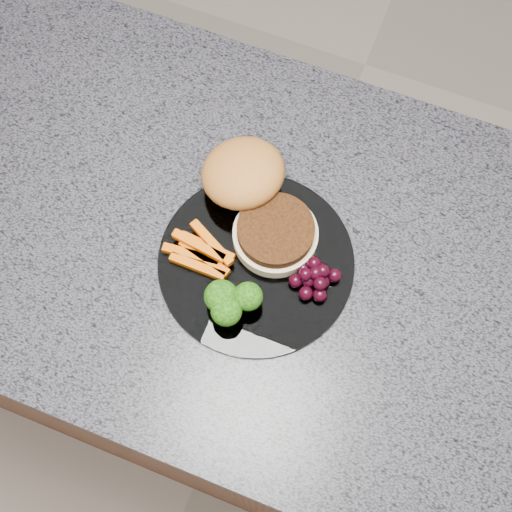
{
  "coord_description": "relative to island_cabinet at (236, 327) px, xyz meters",
  "views": [
    {
      "loc": [
        0.17,
        -0.33,
        1.78
      ],
      "look_at": [
        0.05,
        -0.02,
        0.93
      ],
      "focal_mm": 50.0,
      "sensor_mm": 36.0,
      "label": 1
    }
  ],
  "objects": [
    {
      "name": "plate",
      "position": [
        0.05,
        -0.02,
        0.47
      ],
      "size": [
        0.26,
        0.26,
        0.01
      ],
      "primitive_type": "cylinder",
      "color": "white",
      "rests_on": "countertop"
    },
    {
      "name": "burger",
      "position": [
        0.02,
        0.05,
        0.5
      ],
      "size": [
        0.22,
        0.21,
        0.06
      ],
      "rotation": [
        0.0,
        0.0,
        -0.41
      ],
      "color": "#F9E6AF",
      "rests_on": "plate"
    },
    {
      "name": "room",
      "position": [
        0.0,
        0.0,
        0.92
      ],
      "size": [
        4.02,
        4.02,
        2.7
      ],
      "color": "#A89B8C",
      "rests_on": "ground"
    },
    {
      "name": "broccoli",
      "position": [
        0.05,
        -0.09,
        0.51
      ],
      "size": [
        0.07,
        0.07,
        0.05
      ],
      "rotation": [
        0.0,
        0.0,
        0.19
      ],
      "color": "olive",
      "rests_on": "plate"
    },
    {
      "name": "countertop",
      "position": [
        0.0,
        0.0,
        0.45
      ],
      "size": [
        1.2,
        0.6,
        0.04
      ],
      "primitive_type": "cube",
      "color": "#4D4D57",
      "rests_on": "island_cabinet"
    },
    {
      "name": "island_cabinet",
      "position": [
        0.0,
        0.0,
        0.0
      ],
      "size": [
        1.2,
        0.6,
        0.86
      ],
      "primitive_type": "cube",
      "color": "brown",
      "rests_on": "ground"
    },
    {
      "name": "carrot_sticks",
      "position": [
        -0.02,
        -0.04,
        0.48
      ],
      "size": [
        0.1,
        0.06,
        0.02
      ],
      "rotation": [
        0.0,
        0.0,
        -0.39
      ],
      "color": "#E25E03",
      "rests_on": "plate"
    },
    {
      "name": "grape_bunch",
      "position": [
        0.13,
        -0.02,
        0.49
      ],
      "size": [
        0.06,
        0.06,
        0.03
      ],
      "rotation": [
        0.0,
        0.0,
        0.04
      ],
      "color": "black",
      "rests_on": "plate"
    }
  ]
}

